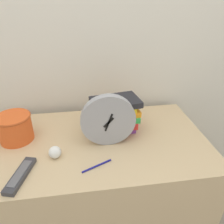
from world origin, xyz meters
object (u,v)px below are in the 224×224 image
object	(u,v)px
desk_clock	(108,121)
book_stack	(116,114)
crumpled_paper_ball	(54,152)
pen	(96,166)
basket	(14,127)
tv_remote	(20,175)

from	to	relation	value
desk_clock	book_stack	bearing A→B (deg)	62.94
crumpled_paper_ball	pen	world-z (taller)	crumpled_paper_ball
desk_clock	crumpled_paper_ball	distance (m)	0.28
basket	crumpled_paper_ball	world-z (taller)	basket
tv_remote	pen	world-z (taller)	tv_remote
book_stack	desk_clock	bearing A→B (deg)	-117.06
tv_remote	crumpled_paper_ball	distance (m)	0.17
book_stack	pen	world-z (taller)	book_stack
book_stack	pen	bearing A→B (deg)	-115.31
tv_remote	crumpled_paper_ball	world-z (taller)	crumpled_paper_ball
tv_remote	crumpled_paper_ball	size ratio (longest dim) A/B	3.60
book_stack	basket	size ratio (longest dim) A/B	1.51
desk_clock	book_stack	size ratio (longest dim) A/B	1.00
desk_clock	crumpled_paper_ball	world-z (taller)	desk_clock
crumpled_paper_ball	tv_remote	bearing A→B (deg)	-141.48
tv_remote	pen	size ratio (longest dim) A/B	1.53
desk_clock	book_stack	distance (m)	0.12
tv_remote	book_stack	bearing A→B (deg)	32.81
tv_remote	pen	distance (m)	0.31
desk_clock	tv_remote	size ratio (longest dim) A/B	1.29
desk_clock	tv_remote	bearing A→B (deg)	-155.57
tv_remote	crumpled_paper_ball	xyz separation A→B (m)	(0.13, 0.10, 0.02)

